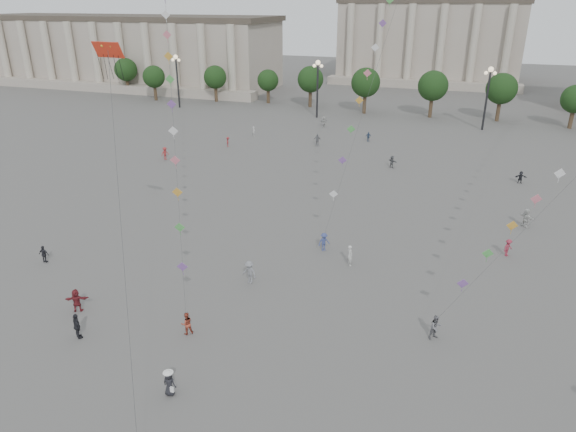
% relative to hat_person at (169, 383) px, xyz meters
% --- Properties ---
extents(ground, '(360.00, 360.00, 0.00)m').
position_rel_hat_person_xyz_m(ground, '(1.74, 4.74, -0.84)').
color(ground, '#4F4D4B').
rests_on(ground, ground).
extents(hall_west, '(84.00, 26.22, 17.20)m').
position_rel_hat_person_xyz_m(hall_west, '(-73.26, 98.64, 7.59)').
color(hall_west, '#A39789').
rests_on(hall_west, ground).
extents(hall_central, '(48.30, 34.30, 35.50)m').
position_rel_hat_person_xyz_m(hall_central, '(1.74, 133.97, 13.39)').
color(hall_central, '#A39789').
rests_on(hall_central, ground).
extents(tree_row, '(137.12, 5.12, 8.00)m').
position_rel_hat_person_xyz_m(tree_row, '(1.74, 82.74, 4.56)').
color(tree_row, '#392B1C').
rests_on(tree_row, ground).
extents(lamp_post_far_west, '(2.00, 0.90, 10.65)m').
position_rel_hat_person_xyz_m(lamp_post_far_west, '(-43.26, 74.74, 6.51)').
color(lamp_post_far_west, '#262628').
rests_on(lamp_post_far_west, ground).
extents(lamp_post_mid_west, '(2.00, 0.90, 10.65)m').
position_rel_hat_person_xyz_m(lamp_post_mid_west, '(-13.26, 74.74, 6.51)').
color(lamp_post_mid_west, '#262628').
rests_on(lamp_post_mid_west, ground).
extents(lamp_post_mid_east, '(2.00, 0.90, 10.65)m').
position_rel_hat_person_xyz_m(lamp_post_mid_east, '(16.74, 74.74, 6.51)').
color(lamp_post_mid_east, '#262628').
rests_on(lamp_post_mid_east, ground).
extents(person_crowd_0, '(0.95, 0.52, 1.54)m').
position_rel_hat_person_xyz_m(person_crowd_0, '(-0.44, 60.19, -0.07)').
color(person_crowd_0, navy).
rests_on(person_crowd_0, ground).
extents(person_crowd_2, '(1.16, 1.34, 1.80)m').
position_rel_hat_person_xyz_m(person_crowd_2, '(-25.59, 40.76, 0.06)').
color(person_crowd_2, maroon).
rests_on(person_crowd_2, ground).
extents(person_crowd_4, '(1.25, 1.78, 1.85)m').
position_rel_hat_person_xyz_m(person_crowd_4, '(-9.86, 67.62, 0.09)').
color(person_crowd_4, silver).
rests_on(person_crowd_4, ground).
extents(person_crowd_6, '(1.38, 0.99, 1.92)m').
position_rel_hat_person_xyz_m(person_crowd_6, '(-0.70, 13.14, 0.12)').
color(person_crowd_6, slate).
rests_on(person_crowd_6, ground).
extents(person_crowd_7, '(1.64, 1.71, 1.94)m').
position_rel_hat_person_xyz_m(person_crowd_7, '(20.86, 32.38, 0.13)').
color(person_crowd_7, beige).
rests_on(person_crowd_7, ground).
extents(person_crowd_8, '(1.09, 1.18, 1.59)m').
position_rel_hat_person_xyz_m(person_crowd_8, '(18.94, 25.02, -0.04)').
color(person_crowd_8, maroon).
rests_on(person_crowd_8, ground).
extents(person_crowd_9, '(1.48, 0.76, 1.52)m').
position_rel_hat_person_xyz_m(person_crowd_9, '(21.21, 46.48, -0.08)').
color(person_crowd_9, black).
rests_on(person_crowd_9, ground).
extents(person_crowd_10, '(0.64, 0.70, 1.59)m').
position_rel_hat_person_xyz_m(person_crowd_10, '(-19.03, 57.41, -0.04)').
color(person_crowd_10, silver).
rests_on(person_crowd_10, ground).
extents(person_crowd_12, '(1.53, 1.32, 1.66)m').
position_rel_hat_person_xyz_m(person_crowd_12, '(5.27, 47.59, -0.01)').
color(person_crowd_12, '#5A5B5E').
rests_on(person_crowd_12, ground).
extents(person_crowd_13, '(0.74, 0.80, 1.84)m').
position_rel_hat_person_xyz_m(person_crowd_13, '(6.17, 18.73, 0.08)').
color(person_crowd_13, silver).
rests_on(person_crowd_13, ground).
extents(person_crowd_16, '(1.17, 0.78, 1.85)m').
position_rel_hat_person_xyz_m(person_crowd_16, '(-7.39, 54.97, 0.08)').
color(person_crowd_16, slate).
rests_on(person_crowd_16, ground).
extents(person_crowd_17, '(0.88, 1.10, 1.49)m').
position_rel_hat_person_xyz_m(person_crowd_17, '(-20.23, 50.04, -0.09)').
color(person_crowd_17, maroon).
rests_on(person_crowd_17, ground).
extents(tourist_1, '(1.17, 0.97, 1.86)m').
position_rel_hat_person_xyz_m(tourist_1, '(-8.63, 2.63, 0.09)').
color(tourist_1, black).
rests_on(tourist_1, ground).
extents(tourist_2, '(1.71, 1.21, 1.78)m').
position_rel_hat_person_xyz_m(tourist_2, '(-10.91, 5.27, 0.05)').
color(tourist_2, maroon).
rests_on(tourist_2, ground).
extents(tourist_4, '(0.94, 0.45, 1.56)m').
position_rel_hat_person_xyz_m(tourist_4, '(-18.73, 10.45, -0.06)').
color(tourist_4, black).
rests_on(tourist_4, ground).
extents(kite_flyer_0, '(1.00, 1.00, 1.63)m').
position_rel_hat_person_xyz_m(kite_flyer_0, '(-2.01, 5.49, -0.02)').
color(kite_flyer_0, '#9E3D2B').
rests_on(kite_flyer_0, ground).
extents(kite_flyer_1, '(1.25, 1.22, 1.72)m').
position_rel_hat_person_xyz_m(kite_flyer_1, '(3.35, 20.64, 0.02)').
color(kite_flyer_1, '#36427B').
rests_on(kite_flyer_1, ground).
extents(kite_flyer_2, '(1.07, 1.05, 1.73)m').
position_rel_hat_person_xyz_m(kite_flyer_2, '(13.89, 10.54, 0.03)').
color(kite_flyer_2, slate).
rests_on(kite_flyer_2, ground).
extents(hat_person, '(0.77, 0.60, 1.69)m').
position_rel_hat_person_xyz_m(hat_person, '(0.00, 0.00, 0.00)').
color(hat_person, black).
rests_on(hat_person, ground).
extents(dragon_kite, '(6.17, 7.63, 24.10)m').
position_rel_hat_person_xyz_m(dragon_kite, '(-8.31, 9.10, 16.23)').
color(dragon_kite, red).
rests_on(dragon_kite, ground).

